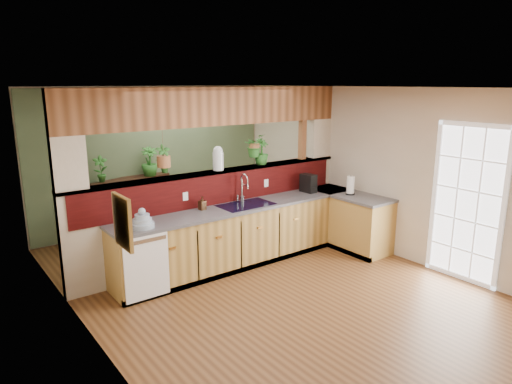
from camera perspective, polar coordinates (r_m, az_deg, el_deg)
ground at (r=6.19m, az=2.25°, el=-11.94°), size 4.60×7.00×0.01m
ceiling at (r=5.59m, az=2.51°, el=12.88°), size 4.60×7.00×0.01m
wall_back at (r=8.69m, az=-12.45°, el=4.21°), size 4.60×0.02×2.60m
wall_left at (r=4.70m, az=-19.95°, el=-4.19°), size 0.02×7.00×2.60m
wall_right at (r=7.40m, az=16.30°, el=2.38°), size 0.02×7.00×2.60m
pass_through_partition at (r=6.86m, az=-4.60°, el=1.11°), size 4.60×0.21×2.60m
pass_through_ledge at (r=6.81m, az=-4.85°, el=2.55°), size 4.60×0.21×0.04m
header_beam at (r=6.69m, az=-5.01°, el=10.60°), size 4.60×0.15×0.55m
sage_backwall at (r=8.67m, az=-12.40°, el=4.20°), size 4.55×0.02×2.55m
countertop at (r=7.14m, az=3.09°, el=-4.53°), size 4.14×1.52×0.90m
dishwasher at (r=5.83m, az=-13.49°, el=-9.12°), size 0.58×0.03×0.82m
navy_sink at (r=6.77m, az=-1.26°, el=-2.25°), size 0.82×0.50×0.18m
french_door at (r=6.75m, az=24.82°, el=-1.56°), size 0.06×1.02×2.16m
framed_print at (r=3.90m, az=-16.32°, el=-3.62°), size 0.04×0.35×0.45m
faucet at (r=6.85m, az=-1.61°, el=0.66°), size 0.19×0.19×0.44m
dish_stack at (r=5.85m, az=-14.01°, el=-3.60°), size 0.29×0.29×0.26m
soap_dispenser at (r=6.51m, az=-6.75°, el=-1.38°), size 0.10×0.10×0.20m
coffee_maker at (r=7.54m, az=6.61°, el=1.01°), size 0.16×0.27×0.30m
paper_towel at (r=7.49m, az=11.73°, el=0.78°), size 0.15×0.15×0.32m
glass_jar at (r=6.78m, az=-4.77°, el=4.23°), size 0.16×0.16×0.36m
ledge_plant_right at (r=7.24m, az=0.64°, el=5.06°), size 0.23×0.23×0.41m
hanging_plant_a at (r=6.33m, az=-11.53°, el=5.20°), size 0.22×0.18×0.52m
hanging_plant_b at (r=7.12m, az=-0.24°, el=7.03°), size 0.38×0.35×0.46m
shelving_console at (r=8.39m, az=-15.46°, el=-1.90°), size 1.63×0.89×1.05m
shelf_plant_a at (r=8.07m, az=-18.86°, el=2.75°), size 0.27×0.22×0.45m
shelf_plant_b at (r=8.37m, az=-13.17°, el=3.73°), size 0.30×0.30×0.52m
floor_plant at (r=8.53m, az=-1.10°, el=-1.83°), size 0.87×0.80×0.80m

